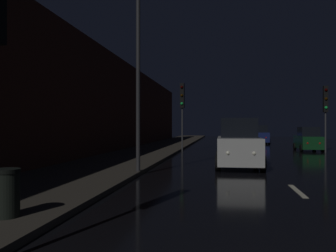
{
  "coord_description": "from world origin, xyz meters",
  "views": [
    {
      "loc": [
        -2.19,
        -3.04,
        1.9
      ],
      "look_at": [
        -5.81,
        21.62,
        1.92
      ],
      "focal_mm": 39.26,
      "sensor_mm": 36.0,
      "label": 1
    }
  ],
  "objects_px": {
    "trash_bin_curbside": "(6,193)",
    "car_distant_taillights": "(260,135)",
    "traffic_light_far_right": "(326,104)",
    "streetlamp_overhead": "(149,50)",
    "car_approaching_headlights": "(238,145)",
    "car_parked_right_far": "(308,140)",
    "traffic_light_far_left": "(182,101)"
  },
  "relations": [
    {
      "from": "traffic_light_far_right",
      "to": "trash_bin_curbside",
      "type": "bearing_deg",
      "value": -26.04
    },
    {
      "from": "car_approaching_headlights",
      "to": "traffic_light_far_right",
      "type": "bearing_deg",
      "value": 147.83
    },
    {
      "from": "streetlamp_overhead",
      "to": "car_parked_right_far",
      "type": "height_order",
      "value": "streetlamp_overhead"
    },
    {
      "from": "traffic_light_far_left",
      "to": "streetlamp_overhead",
      "type": "height_order",
      "value": "streetlamp_overhead"
    },
    {
      "from": "streetlamp_overhead",
      "to": "car_distant_taillights",
      "type": "bearing_deg",
      "value": 75.74
    },
    {
      "from": "trash_bin_curbside",
      "to": "car_approaching_headlights",
      "type": "relative_size",
      "value": 0.21
    },
    {
      "from": "traffic_light_far_right",
      "to": "traffic_light_far_left",
      "type": "xyz_separation_m",
      "value": [
        -10.43,
        0.39,
        0.33
      ]
    },
    {
      "from": "traffic_light_far_left",
      "to": "car_parked_right_far",
      "type": "distance_m",
      "value": 10.18
    },
    {
      "from": "car_parked_right_far",
      "to": "traffic_light_far_right",
      "type": "bearing_deg",
      "value": -156.27
    },
    {
      "from": "trash_bin_curbside",
      "to": "car_parked_right_far",
      "type": "height_order",
      "value": "car_parked_right_far"
    },
    {
      "from": "traffic_light_far_left",
      "to": "car_approaching_headlights",
      "type": "height_order",
      "value": "traffic_light_far_left"
    },
    {
      "from": "traffic_light_far_right",
      "to": "streetlamp_overhead",
      "type": "relative_size",
      "value": 0.65
    },
    {
      "from": "traffic_light_far_right",
      "to": "streetlamp_overhead",
      "type": "bearing_deg",
      "value": -33.93
    },
    {
      "from": "streetlamp_overhead",
      "to": "car_parked_right_far",
      "type": "relative_size",
      "value": 2.01
    },
    {
      "from": "traffic_light_far_left",
      "to": "trash_bin_curbside",
      "type": "xyz_separation_m",
      "value": [
        -1.09,
        -21.66,
        -3.2
      ]
    },
    {
      "from": "trash_bin_curbside",
      "to": "car_approaching_headlights",
      "type": "distance_m",
      "value": 11.78
    },
    {
      "from": "streetlamp_overhead",
      "to": "trash_bin_curbside",
      "type": "bearing_deg",
      "value": -100.24
    },
    {
      "from": "car_parked_right_far",
      "to": "car_distant_taillights",
      "type": "relative_size",
      "value": 0.92
    },
    {
      "from": "traffic_light_far_right",
      "to": "car_distant_taillights",
      "type": "xyz_separation_m",
      "value": [
        -3.32,
        13.13,
        -2.57
      ]
    },
    {
      "from": "trash_bin_curbside",
      "to": "car_parked_right_far",
      "type": "distance_m",
      "value": 25.46
    },
    {
      "from": "traffic_light_far_right",
      "to": "car_parked_right_far",
      "type": "bearing_deg",
      "value": -153.86
    },
    {
      "from": "car_distant_taillights",
      "to": "trash_bin_curbside",
      "type": "bearing_deg",
      "value": 166.6
    },
    {
      "from": "traffic_light_far_left",
      "to": "car_parked_right_far",
      "type": "bearing_deg",
      "value": 102.74
    },
    {
      "from": "traffic_light_far_right",
      "to": "car_approaching_headlights",
      "type": "distance_m",
      "value": 12.71
    },
    {
      "from": "car_parked_right_far",
      "to": "streetlamp_overhead",
      "type": "bearing_deg",
      "value": 149.08
    },
    {
      "from": "trash_bin_curbside",
      "to": "car_distant_taillights",
      "type": "xyz_separation_m",
      "value": [
        8.2,
        34.4,
        0.3
      ]
    },
    {
      "from": "car_approaching_headlights",
      "to": "car_parked_right_far",
      "type": "xyz_separation_m",
      "value": [
        5.84,
        12.38,
        -0.19
      ]
    },
    {
      "from": "streetlamp_overhead",
      "to": "trash_bin_curbside",
      "type": "distance_m",
      "value": 8.66
    },
    {
      "from": "trash_bin_curbside",
      "to": "traffic_light_far_left",
      "type": "bearing_deg",
      "value": 87.12
    },
    {
      "from": "traffic_light_far_left",
      "to": "trash_bin_curbside",
      "type": "bearing_deg",
      "value": 1.42
    },
    {
      "from": "streetlamp_overhead",
      "to": "car_distant_taillights",
      "type": "xyz_separation_m",
      "value": [
        6.85,
        26.97,
        -3.94
      ]
    },
    {
      "from": "traffic_light_far_left",
      "to": "car_distant_taillights",
      "type": "xyz_separation_m",
      "value": [
        7.11,
        12.75,
        -2.9
      ]
    }
  ]
}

